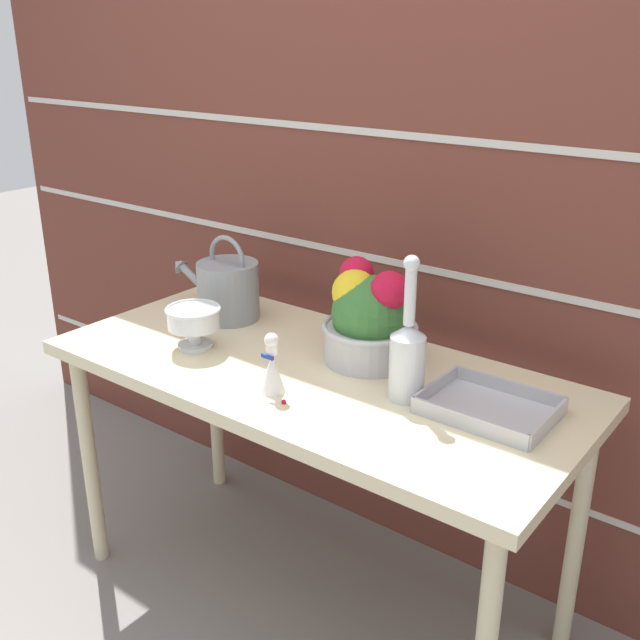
{
  "coord_description": "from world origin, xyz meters",
  "views": [
    {
      "loc": [
        1.07,
        -1.37,
        1.55
      ],
      "look_at": [
        0.0,
        0.03,
        0.86
      ],
      "focal_mm": 42.0,
      "sensor_mm": 36.0,
      "label": 1
    }
  ],
  "objects_px": {
    "crystal_pedestal_bowl": "(194,320)",
    "figurine_vase": "(272,368)",
    "flower_planter": "(369,318)",
    "watering_can": "(227,289)",
    "glass_decanter": "(407,355)",
    "wire_tray": "(489,409)"
  },
  "relations": [
    {
      "from": "watering_can",
      "to": "flower_planter",
      "type": "height_order",
      "value": "flower_planter"
    },
    {
      "from": "flower_planter",
      "to": "figurine_vase",
      "type": "distance_m",
      "value": 0.31
    },
    {
      "from": "watering_can",
      "to": "wire_tray",
      "type": "height_order",
      "value": "watering_can"
    },
    {
      "from": "crystal_pedestal_bowl",
      "to": "figurine_vase",
      "type": "distance_m",
      "value": 0.35
    },
    {
      "from": "flower_planter",
      "to": "glass_decanter",
      "type": "bearing_deg",
      "value": -34.15
    },
    {
      "from": "flower_planter",
      "to": "watering_can",
      "type": "bearing_deg",
      "value": -179.75
    },
    {
      "from": "watering_can",
      "to": "figurine_vase",
      "type": "relative_size",
      "value": 2.16
    },
    {
      "from": "glass_decanter",
      "to": "crystal_pedestal_bowl",
      "type": "bearing_deg",
      "value": -171.72
    },
    {
      "from": "figurine_vase",
      "to": "flower_planter",
      "type": "bearing_deg",
      "value": 75.24
    },
    {
      "from": "glass_decanter",
      "to": "figurine_vase",
      "type": "distance_m",
      "value": 0.32
    },
    {
      "from": "crystal_pedestal_bowl",
      "to": "wire_tray",
      "type": "relative_size",
      "value": 0.53
    },
    {
      "from": "glass_decanter",
      "to": "wire_tray",
      "type": "distance_m",
      "value": 0.22
    },
    {
      "from": "crystal_pedestal_bowl",
      "to": "figurine_vase",
      "type": "relative_size",
      "value": 0.99
    },
    {
      "from": "watering_can",
      "to": "crystal_pedestal_bowl",
      "type": "xyz_separation_m",
      "value": [
        0.08,
        -0.22,
        -0.01
      ]
    },
    {
      "from": "crystal_pedestal_bowl",
      "to": "figurine_vase",
      "type": "height_order",
      "value": "figurine_vase"
    },
    {
      "from": "glass_decanter",
      "to": "watering_can",
      "type": "bearing_deg",
      "value": 169.57
    },
    {
      "from": "wire_tray",
      "to": "flower_planter",
      "type": "bearing_deg",
      "value": 168.9
    },
    {
      "from": "figurine_vase",
      "to": "wire_tray",
      "type": "height_order",
      "value": "figurine_vase"
    },
    {
      "from": "figurine_vase",
      "to": "watering_can",
      "type": "bearing_deg",
      "value": 145.74
    },
    {
      "from": "wire_tray",
      "to": "crystal_pedestal_bowl",
      "type": "bearing_deg",
      "value": -169.76
    },
    {
      "from": "crystal_pedestal_bowl",
      "to": "figurine_vase",
      "type": "xyz_separation_m",
      "value": [
        0.34,
        -0.07,
        -0.02
      ]
    },
    {
      "from": "watering_can",
      "to": "crystal_pedestal_bowl",
      "type": "height_order",
      "value": "watering_can"
    }
  ]
}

